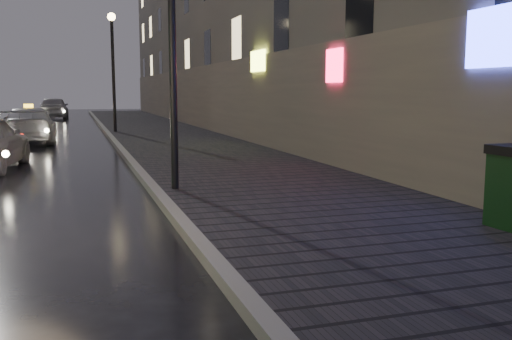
{
  "coord_description": "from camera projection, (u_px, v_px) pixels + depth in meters",
  "views": [
    {
      "loc": [
        0.05,
        -4.69,
        2.0
      ],
      "look_at": [
        2.57,
        3.17,
        0.85
      ],
      "focal_mm": 40.0,
      "sensor_mm": 36.0,
      "label": 1
    }
  ],
  "objects": [
    {
      "name": "ground",
      "position": [
        77.0,
        336.0,
        4.69
      ],
      "size": [
        120.0,
        120.0,
        0.0
      ],
      "primitive_type": "plane",
      "color": "black",
      "rests_on": "ground"
    },
    {
      "name": "sidewalk",
      "position": [
        164.0,
        134.0,
        25.66
      ],
      "size": [
        4.6,
        58.0,
        0.15
      ],
      "primitive_type": "cube",
      "color": "black",
      "rests_on": "ground"
    },
    {
      "name": "car_far",
      "position": [
        54.0,
        108.0,
        40.29
      ],
      "size": [
        1.97,
        4.65,
        1.57
      ],
      "primitive_type": "imported",
      "rotation": [
        0.0,
        0.0,
        3.12
      ],
      "color": "#A3A2AB",
      "rests_on": "ground"
    },
    {
      "name": "lamp_far",
      "position": [
        113.0,
        57.0,
        25.52
      ],
      "size": [
        0.36,
        0.36,
        5.28
      ],
      "color": "black",
      "rests_on": "sidewalk"
    },
    {
      "name": "curb",
      "position": [
        109.0,
        135.0,
        24.94
      ],
      "size": [
        0.2,
        58.0,
        0.15
      ],
      "primitive_type": "cube",
      "color": "slate",
      "rests_on": "ground"
    },
    {
      "name": "building_near",
      "position": [
        211.0,
        3.0,
        29.52
      ],
      "size": [
        1.8,
        50.0,
        13.0
      ],
      "primitive_type": "cube",
      "color": "#605B54",
      "rests_on": "ground"
    },
    {
      "name": "lamp_near",
      "position": [
        172.0,
        9.0,
        10.43
      ],
      "size": [
        0.36,
        0.36,
        5.28
      ],
      "color": "black",
      "rests_on": "sidewalk"
    },
    {
      "name": "taxi_mid",
      "position": [
        30.0,
        125.0,
        21.88
      ],
      "size": [
        1.99,
        4.71,
        1.36
      ],
      "primitive_type": "imported",
      "rotation": [
        0.0,
        0.0,
        3.16
      ],
      "color": "silver",
      "rests_on": "ground"
    }
  ]
}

